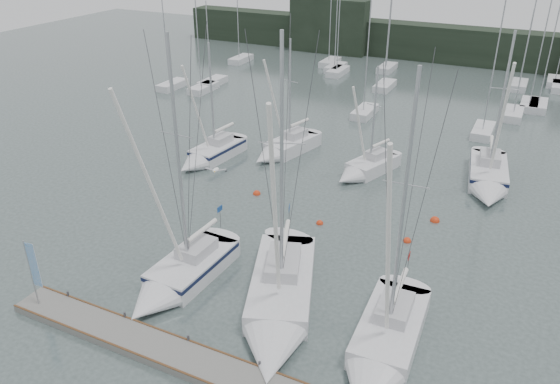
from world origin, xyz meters
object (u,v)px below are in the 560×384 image
Objects in this scene: sailboat_near_center at (278,311)px; buoy_c at (257,194)px; sailboat_near_right at (381,353)px; dock_banner at (33,268)px; sailboat_mid_a at (208,155)px; sailboat_mid_c at (363,170)px; buoy_d at (407,241)px; sailboat_mid_b at (282,149)px; buoy_b at (435,221)px; sailboat_mid_d at (488,180)px; buoy_a at (320,224)px; sailboat_near_left at (176,279)px.

buoy_c is at bearing 102.33° from sailboat_near_center.
sailboat_near_right reaches higher than dock_banner.
sailboat_mid_c is at bearing 20.72° from sailboat_mid_a.
sailboat_mid_a is (-20.47, 16.56, 0.04)m from sailboat_near_right.
sailboat_mid_a is 19.67× the size of buoy_d.
buoy_b is at bearing -7.06° from sailboat_mid_b.
buoy_c is at bearing -112.87° from sailboat_mid_c.
sailboat_mid_a is at bearing 164.44° from buoy_d.
sailboat_mid_b is at bearing 124.06° from sailboat_near_right.
sailboat_near_center is 28.73× the size of buoy_d.
dock_banner is at bearing -75.56° from sailboat_mid_a.
sailboat_near_center is 1.46× the size of sailboat_mid_a.
sailboat_near_center is at bearing -118.04° from sailboat_mid_d.
sailboat_near_right is 1.38× the size of sailboat_mid_b.
sailboat_mid_a reaches higher than buoy_a.
buoy_a is (-7.67, 10.91, -0.55)m from sailboat_near_right.
sailboat_mid_c is 0.75× the size of sailboat_mid_d.
sailboat_near_right is at bearing -38.94° from sailboat_mid_b.
sailboat_mid_a is 14.00m from buoy_a.
dock_banner is at bearing -80.82° from sailboat_mid_b.
sailboat_near_center is at bearing -65.28° from sailboat_mid_c.
sailboat_mid_a is 21.22m from dock_banner.
sailboat_mid_c is at bearing 59.39° from dock_banner.
sailboat_mid_c reaches higher than buoy_c.
buoy_a is 0.91× the size of buoy_d.
sailboat_mid_a is at bearing 151.78° from buoy_c.
dock_banner is at bearing -102.68° from buoy_c.
sailboat_near_center is 14.77m from buoy_c.
sailboat_near_left reaches higher than buoy_c.
sailboat_near_left reaches higher than sailboat_mid_a.
buoy_c is (-13.75, 12.95, -0.55)m from sailboat_near_right.
sailboat_near_center is at bearing -40.74° from sailboat_mid_a.
buoy_c is 17.96m from dock_banner.
sailboat_mid_d reaches higher than buoy_a.
sailboat_mid_a is at bearing 89.91° from dock_banner.
buoy_b is at bearing 28.64° from buoy_a.
sailboat_mid_d is at bearing 70.17° from buoy_b.
sailboat_mid_d is 3.22× the size of dock_banner.
dock_banner is at bearing -135.67° from buoy_d.
buoy_c is at bearing 69.55° from dock_banner.
sailboat_mid_a is 16.22× the size of buoy_b.
sailboat_near_center is 3.98× the size of dock_banner.
buoy_b is 1.21× the size of buoy_d.
sailboat_mid_b is (-3.08, 20.18, -0.05)m from sailboat_near_left.
sailboat_near_center is at bearing -57.32° from buoy_c.
sailboat_near_center is at bearing 172.29° from sailboat_near_right.
dock_banner is (-10.17, -24.15, 2.23)m from sailboat_mid_c.
sailboat_mid_d is 19.16× the size of buoy_b.
sailboat_near_right is at bearing 6.13° from dock_banner.
buoy_c is at bearing -63.93° from sailboat_mid_b.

